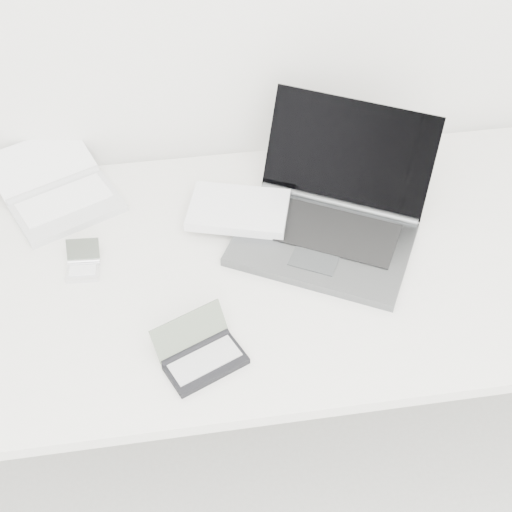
{
  "coord_description": "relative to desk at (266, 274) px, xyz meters",
  "views": [
    {
      "loc": [
        -0.19,
        0.45,
        1.9
      ],
      "look_at": [
        -0.03,
        1.51,
        0.79
      ],
      "focal_mm": 50.0,
      "sensor_mm": 36.0,
      "label": 1
    }
  ],
  "objects": [
    {
      "name": "palmtop_charcoal",
      "position": [
        -0.17,
        -0.25,
        0.06
      ],
      "size": [
        0.19,
        0.18,
        0.08
      ],
      "rotation": [
        0.0,
        0.0,
        0.42
      ],
      "color": "black",
      "rests_on": "desk"
    },
    {
      "name": "laptop_large",
      "position": [
        0.12,
        0.09,
        0.09
      ],
      "size": [
        0.6,
        0.53,
        0.25
      ],
      "rotation": [
        0.0,
        0.0,
        -0.5
      ],
      "color": "#545759",
      "rests_on": "desk"
    },
    {
      "name": "desk",
      "position": [
        0.0,
        0.0,
        0.0
      ],
      "size": [
        1.6,
        0.8,
        0.73
      ],
      "color": "white",
      "rests_on": "ground"
    },
    {
      "name": "pda_silver",
      "position": [
        -0.41,
        0.03,
        0.06
      ],
      "size": [
        0.08,
        0.09,
        0.05
      ],
      "rotation": [
        0.0,
        0.0,
        -0.07
      ],
      "color": "silver",
      "rests_on": "desk"
    },
    {
      "name": "netbook_open_white",
      "position": [
        -0.47,
        0.28,
        0.06
      ],
      "size": [
        0.36,
        0.39,
        0.06
      ],
      "rotation": [
        0.0,
        0.0,
        0.43
      ],
      "color": "silver",
      "rests_on": "desk"
    }
  ]
}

